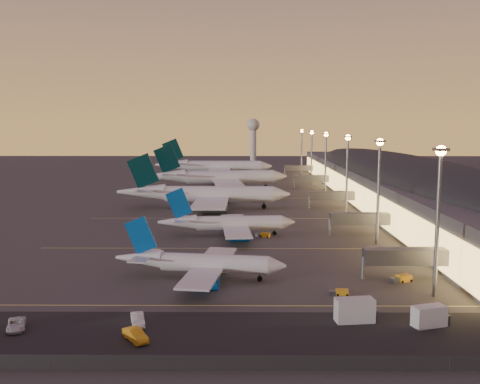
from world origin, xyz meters
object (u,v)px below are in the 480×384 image
Objects in this scene: airliner_narrow_north at (227,223)px; service_van_b at (135,335)px; baggage_tug_a at (340,292)px; catering_truck_b at (431,317)px; baggage_tug_c at (263,235)px; airliner_wide_mid at (217,177)px; service_van_a at (16,324)px; airliner_wide_far at (214,166)px; baggage_tug_b at (402,279)px; service_van_c at (138,319)px; catering_truck_a at (357,311)px; radar_tower at (253,133)px; airliner_wide_near at (204,194)px; airliner_narrow_south at (200,263)px.

airliner_narrow_north reaches higher than service_van_b.
catering_truck_b reaches higher than baggage_tug_a.
airliner_narrow_north is 9.99m from baggage_tug_c.
airliner_wide_mid is 12.16× the size of service_van_a.
airliner_wide_far is 205.39m from baggage_tug_b.
service_van_c is at bearing -153.11° from baggage_tug_a.
catering_truck_b is at bearing -16.37° from catering_truck_a.
catering_truck_b reaches higher than service_van_a.
catering_truck_a is at bearing -75.30° from airliner_narrow_north.
service_van_a is at bearing -97.15° from radar_tower.
radar_tower reaches higher than baggage_tug_b.
baggage_tug_b is at bearing -4.90° from service_van_b.
airliner_wide_near is 11.89× the size of service_van_b.
baggage_tug_c is 0.61× the size of catering_truck_a.
service_van_c is (-20.77, -61.25, 0.31)m from baggage_tug_c.
baggage_tug_a is 35.17m from service_van_c.
catering_truck_a is (33.86, -220.27, -3.74)m from airliner_wide_far.
baggage_tug_c is at bearing 92.05° from catering_truck_b.
catering_truck_b is 43.08m from service_van_c.
service_van_c reaches higher than baggage_tug_a.
airliner_wide_far is at bearing 91.84° from catering_truck_a.
service_van_b is at bearing -93.85° from radar_tower.
baggage_tug_c is at bearing 78.36° from airliner_narrow_south.
catering_truck_b is (10.47, -1.75, -0.23)m from catering_truck_a.
baggage_tug_b is at bearing -76.65° from airliner_wide_far.
service_van_a is (-60.25, -1.70, -0.70)m from catering_truck_b.
airliner_wide_near is 207.43m from radar_tower.
airliner_wide_near is 0.94× the size of airliner_wide_mid.
service_van_b is at bearing -171.54° from baggage_tug_b.
airliner_narrow_north is at bearing 92.17° from airliner_narrow_south.
baggage_tug_b is at bearing 5.57° from airliner_narrow_south.
service_van_c is (-32.25, -14.01, 0.38)m from baggage_tug_a.
airliner_wide_mid is 165.96m from service_van_a.
radar_tower reaches higher than service_van_a.
airliner_wide_mid is 102.98m from baggage_tug_c.
airliner_wide_far is 9.97× the size of catering_truck_a.
baggage_tug_b is 0.77× the size of catering_truck_b.
airliner_wide_near is at bearing 61.34° from service_van_a.
baggage_tug_a is (28.64, -148.67, -4.83)m from airliner_wide_mid.
baggage_tug_a is 0.84× the size of baggage_tug_c.
airliner_wide_near is 10.33× the size of catering_truck_b.
airliner_wide_far is at bearing 102.57° from baggage_tug_a.
airliner_narrow_south reaches higher than service_van_c.
airliner_wide_near is at bearing 93.07° from catering_truck_b.
airliner_narrow_north is 159.79m from airliner_wide_far.
airliner_wide_far is at bearing 73.88° from service_van_c.
baggage_tug_b is at bearing -54.71° from airliner_narrow_north.
airliner_narrow_south is at bearing 56.39° from service_van_c.
baggage_tug_b is (33.99, -40.71, -2.77)m from airliner_narrow_north.
service_van_c is at bearing -87.53° from baggage_tug_c.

